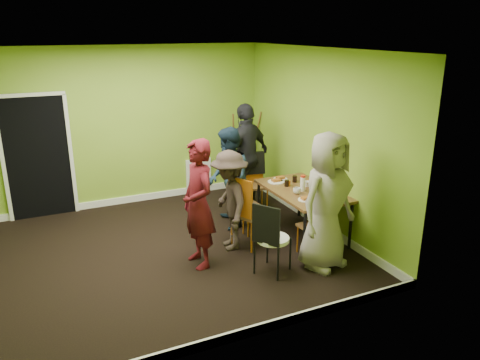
{
  "coord_description": "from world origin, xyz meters",
  "views": [
    {
      "loc": [
        -1.6,
        -5.94,
        3.07
      ],
      "look_at": [
        1.15,
        0.0,
        0.93
      ],
      "focal_mm": 35.0,
      "sensor_mm": 36.0,
      "label": 1
    }
  ],
  "objects_px": {
    "person_left_near": "(230,201)",
    "person_back_end": "(247,156)",
    "chair_back_end": "(253,169)",
    "chair_bentwood": "(270,235)",
    "orange_bottle": "(289,183)",
    "person_front_end": "(327,201)",
    "dining_table": "(303,193)",
    "thermos": "(303,184)",
    "chair_front_end": "(318,223)",
    "easel": "(245,152)",
    "person_standing": "(198,204)",
    "blue_bottle": "(331,186)",
    "chair_left_near": "(246,208)",
    "person_left_far": "(229,178)",
    "chair_left_far": "(243,201)"
  },
  "relations": [
    {
      "from": "chair_left_near",
      "to": "chair_bentwood",
      "type": "bearing_deg",
      "value": -28.08
    },
    {
      "from": "person_left_near",
      "to": "person_front_end",
      "type": "relative_size",
      "value": 0.79
    },
    {
      "from": "chair_left_near",
      "to": "person_standing",
      "type": "height_order",
      "value": "person_standing"
    },
    {
      "from": "thermos",
      "to": "orange_bottle",
      "type": "distance_m",
      "value": 0.3
    },
    {
      "from": "person_front_end",
      "to": "chair_bentwood",
      "type": "bearing_deg",
      "value": 155.45
    },
    {
      "from": "chair_back_end",
      "to": "easel",
      "type": "xyz_separation_m",
      "value": [
        0.28,
        0.92,
        0.06
      ]
    },
    {
      "from": "person_left_far",
      "to": "person_back_end",
      "type": "height_order",
      "value": "person_back_end"
    },
    {
      "from": "chair_front_end",
      "to": "blue_bottle",
      "type": "bearing_deg",
      "value": 35.19
    },
    {
      "from": "dining_table",
      "to": "chair_left_far",
      "type": "distance_m",
      "value": 0.95
    },
    {
      "from": "chair_front_end",
      "to": "thermos",
      "type": "height_order",
      "value": "thermos"
    },
    {
      "from": "chair_front_end",
      "to": "person_left_near",
      "type": "relative_size",
      "value": 0.62
    },
    {
      "from": "easel",
      "to": "thermos",
      "type": "xyz_separation_m",
      "value": [
        -0.19,
        -2.39,
        0.09
      ]
    },
    {
      "from": "easel",
      "to": "blue_bottle",
      "type": "relative_size",
      "value": 7.96
    },
    {
      "from": "orange_bottle",
      "to": "blue_bottle",
      "type": "bearing_deg",
      "value": -53.2
    },
    {
      "from": "blue_bottle",
      "to": "person_left_near",
      "type": "distance_m",
      "value": 1.52
    },
    {
      "from": "chair_back_end",
      "to": "chair_bentwood",
      "type": "bearing_deg",
      "value": 80.21
    },
    {
      "from": "easel",
      "to": "person_left_near",
      "type": "height_order",
      "value": "easel"
    },
    {
      "from": "chair_back_end",
      "to": "person_left_far",
      "type": "xyz_separation_m",
      "value": [
        -0.74,
        -0.61,
        0.11
      ]
    },
    {
      "from": "dining_table",
      "to": "person_left_far",
      "type": "distance_m",
      "value": 1.19
    },
    {
      "from": "person_standing",
      "to": "chair_left_near",
      "type": "bearing_deg",
      "value": 100.44
    },
    {
      "from": "orange_bottle",
      "to": "person_back_end",
      "type": "bearing_deg",
      "value": 94.87
    },
    {
      "from": "person_standing",
      "to": "person_left_near",
      "type": "height_order",
      "value": "person_standing"
    },
    {
      "from": "person_front_end",
      "to": "thermos",
      "type": "bearing_deg",
      "value": 60.22
    },
    {
      "from": "dining_table",
      "to": "person_left_near",
      "type": "distance_m",
      "value": 1.17
    },
    {
      "from": "person_standing",
      "to": "person_front_end",
      "type": "relative_size",
      "value": 0.94
    },
    {
      "from": "chair_front_end",
      "to": "chair_bentwood",
      "type": "xyz_separation_m",
      "value": [
        -0.83,
        -0.16,
        0.04
      ]
    },
    {
      "from": "person_left_near",
      "to": "orange_bottle",
      "type": "bearing_deg",
      "value": 107.66
    },
    {
      "from": "person_left_near",
      "to": "person_back_end",
      "type": "bearing_deg",
      "value": 156.0
    },
    {
      "from": "chair_front_end",
      "to": "person_standing",
      "type": "height_order",
      "value": "person_standing"
    },
    {
      "from": "person_standing",
      "to": "person_front_end",
      "type": "xyz_separation_m",
      "value": [
        1.5,
        -0.74,
        0.05
      ]
    },
    {
      "from": "chair_left_near",
      "to": "thermos",
      "type": "xyz_separation_m",
      "value": [
        0.91,
        -0.05,
        0.25
      ]
    },
    {
      "from": "easel",
      "to": "person_back_end",
      "type": "relative_size",
      "value": 0.84
    },
    {
      "from": "chair_left_far",
      "to": "person_left_far",
      "type": "relative_size",
      "value": 0.54
    },
    {
      "from": "chair_front_end",
      "to": "person_back_end",
      "type": "bearing_deg",
      "value": 86.63
    },
    {
      "from": "dining_table",
      "to": "person_standing",
      "type": "bearing_deg",
      "value": -173.13
    },
    {
      "from": "chair_bentwood",
      "to": "orange_bottle",
      "type": "relative_size",
      "value": 11.6
    },
    {
      "from": "dining_table",
      "to": "orange_bottle",
      "type": "distance_m",
      "value": 0.27
    },
    {
      "from": "chair_left_near",
      "to": "person_front_end",
      "type": "height_order",
      "value": "person_front_end"
    },
    {
      "from": "dining_table",
      "to": "person_back_end",
      "type": "relative_size",
      "value": 0.81
    },
    {
      "from": "orange_bottle",
      "to": "person_front_end",
      "type": "height_order",
      "value": "person_front_end"
    },
    {
      "from": "chair_bentwood",
      "to": "chair_back_end",
      "type": "bearing_deg",
      "value": 125.96
    },
    {
      "from": "chair_bentwood",
      "to": "person_left_near",
      "type": "bearing_deg",
      "value": 156.85
    },
    {
      "from": "easel",
      "to": "person_left_near",
      "type": "xyz_separation_m",
      "value": [
        -1.32,
        -2.25,
        -0.04
      ]
    },
    {
      "from": "person_left_near",
      "to": "chair_back_end",
      "type": "bearing_deg",
      "value": 151.67
    },
    {
      "from": "dining_table",
      "to": "person_standing",
      "type": "height_order",
      "value": "person_standing"
    },
    {
      "from": "blue_bottle",
      "to": "person_left_near",
      "type": "height_order",
      "value": "person_left_near"
    },
    {
      "from": "chair_left_near",
      "to": "chair_back_end",
      "type": "distance_m",
      "value": 1.64
    },
    {
      "from": "chair_left_far",
      "to": "chair_front_end",
      "type": "xyz_separation_m",
      "value": [
        0.55,
        -1.26,
        0.02
      ]
    },
    {
      "from": "thermos",
      "to": "person_back_end",
      "type": "xyz_separation_m",
      "value": [
        -0.17,
        1.58,
        0.07
      ]
    },
    {
      "from": "chair_bentwood",
      "to": "blue_bottle",
      "type": "relative_size",
      "value": 5.05
    }
  ]
}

